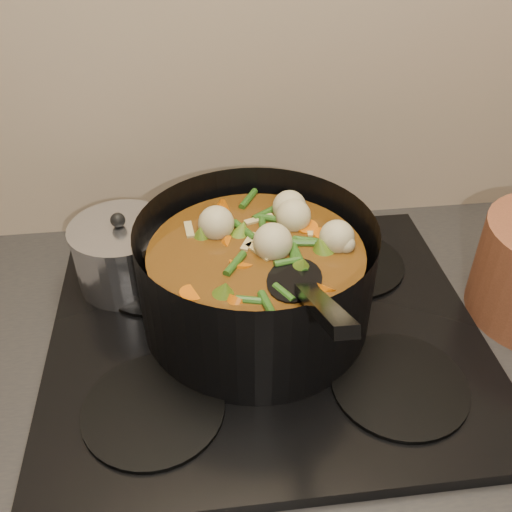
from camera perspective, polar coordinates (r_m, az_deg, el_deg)
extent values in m
plane|color=tan|center=(0.95, -1.66, 23.79)|extent=(4.00, 0.00, 4.00)
cube|color=brown|center=(1.25, 0.70, -23.81)|extent=(2.60, 0.60, 0.86)
cube|color=black|center=(0.88, 0.92, -9.24)|extent=(2.64, 0.64, 0.05)
cube|color=black|center=(0.85, 0.95, -7.62)|extent=(0.62, 0.54, 0.02)
cylinder|color=black|center=(0.75, -10.20, -14.79)|extent=(0.18, 0.18, 0.01)
cylinder|color=black|center=(0.79, 14.15, -12.34)|extent=(0.18, 0.18, 0.01)
cylinder|color=black|center=(0.94, -9.89, -2.21)|extent=(0.18, 0.18, 0.01)
cylinder|color=black|center=(0.97, 9.35, -0.74)|extent=(0.18, 0.18, 0.01)
cylinder|color=black|center=(0.80, 0.00, -1.91)|extent=(0.39, 0.39, 0.16)
cylinder|color=black|center=(0.85, 0.00, -5.90)|extent=(0.32, 0.32, 0.01)
cylinder|color=brown|center=(0.81, 0.00, -2.66)|extent=(0.30, 0.30, 0.11)
cylinder|color=#D8620A|center=(0.79, 3.19, 0.56)|extent=(0.03, 0.04, 0.03)
cylinder|color=#D8620A|center=(0.84, 1.99, 3.32)|extent=(0.05, 0.04, 0.03)
cylinder|color=#D8620A|center=(0.85, -4.83, 3.85)|extent=(0.05, 0.05, 0.03)
cylinder|color=#D8620A|center=(0.77, -4.47, -0.17)|extent=(0.04, 0.04, 0.03)
cylinder|color=#D8620A|center=(0.71, -2.42, -4.09)|extent=(0.04, 0.04, 0.03)
cylinder|color=#D8620A|center=(0.76, 2.28, -1.14)|extent=(0.05, 0.05, 0.03)
cylinder|color=#D8620A|center=(0.80, 5.47, 1.16)|extent=(0.04, 0.04, 0.03)
cylinder|color=#D8620A|center=(0.87, 1.88, 4.66)|extent=(0.04, 0.04, 0.03)
cylinder|color=#D8620A|center=(0.82, -3.13, 2.11)|extent=(0.05, 0.05, 0.03)
sphere|color=beige|center=(0.78, 5.04, 1.56)|extent=(0.05, 0.05, 0.05)
sphere|color=beige|center=(0.83, -0.85, 3.98)|extent=(0.05, 0.05, 0.05)
sphere|color=beige|center=(0.76, -5.07, 0.49)|extent=(0.05, 0.05, 0.05)
sphere|color=beige|center=(0.72, 1.58, -1.91)|extent=(0.05, 0.05, 0.05)
sphere|color=beige|center=(0.79, 4.71, 2.19)|extent=(0.05, 0.05, 0.05)
cone|color=#577C1F|center=(0.71, -2.55, -3.42)|extent=(0.04, 0.04, 0.04)
cone|color=#577C1F|center=(0.74, 6.42, -1.18)|extent=(0.04, 0.04, 0.04)
cone|color=#577C1F|center=(0.84, 3.89, 3.92)|extent=(0.04, 0.04, 0.04)
cone|color=#577C1F|center=(0.83, -4.54, 3.62)|extent=(0.04, 0.04, 0.04)
cone|color=#577C1F|center=(0.74, -6.00, -1.67)|extent=(0.04, 0.04, 0.04)
cone|color=#577C1F|center=(0.71, 3.42, -3.18)|extent=(0.04, 0.04, 0.04)
cylinder|color=#2F5F1C|center=(0.81, 2.19, 2.39)|extent=(0.01, 0.04, 0.01)
cylinder|color=#2F5F1C|center=(0.87, -0.97, 5.12)|extent=(0.04, 0.04, 0.01)
cylinder|color=#2F5F1C|center=(0.83, -5.10, 3.03)|extent=(0.05, 0.02, 0.01)
cylinder|color=#2F5F1C|center=(0.77, -5.25, 0.29)|extent=(0.03, 0.04, 0.01)
cylinder|color=#2F5F1C|center=(0.74, -2.33, -1.12)|extent=(0.03, 0.04, 0.01)
cylinder|color=#2F5F1C|center=(0.69, 1.35, -4.83)|extent=(0.05, 0.02, 0.01)
cylinder|color=#2F5F1C|center=(0.74, 5.77, -1.83)|extent=(0.04, 0.04, 0.01)
cylinder|color=#2F5F1C|center=(0.79, 5.13, 1.17)|extent=(0.01, 0.04, 0.01)
cylinder|color=#2F5F1C|center=(0.81, 2.10, 2.42)|extent=(0.04, 0.04, 0.01)
cylinder|color=#2F5F1C|center=(0.87, -1.17, 5.11)|extent=(0.05, 0.02, 0.01)
cylinder|color=#2F5F1C|center=(0.82, -5.22, 2.95)|extent=(0.03, 0.04, 0.01)
cylinder|color=#2F5F1C|center=(0.77, -5.24, 0.20)|extent=(0.03, 0.04, 0.01)
cylinder|color=#2F5F1C|center=(0.74, -2.24, -1.16)|extent=(0.05, 0.02, 0.01)
cylinder|color=#2F5F1C|center=(0.69, 1.60, -4.80)|extent=(0.04, 0.04, 0.01)
cylinder|color=#2F5F1C|center=(0.74, 5.87, -1.73)|extent=(0.01, 0.04, 0.01)
cube|color=tan|center=(0.77, -5.96, -0.16)|extent=(0.05, 0.01, 0.00)
cube|color=tan|center=(0.72, 1.87, -3.05)|extent=(0.02, 0.05, 0.00)
cube|color=tan|center=(0.80, 5.50, 1.86)|extent=(0.05, 0.03, 0.00)
cube|color=tan|center=(0.84, -2.19, 3.74)|extent=(0.04, 0.04, 0.00)
cube|color=tan|center=(0.75, -5.60, -0.96)|extent=(0.03, 0.05, 0.00)
ellipsoid|color=black|center=(0.73, 3.86, -2.52)|extent=(0.10, 0.11, 0.01)
cube|color=black|center=(0.61, 6.61, -5.04)|extent=(0.03, 0.20, 0.12)
cylinder|color=silver|center=(0.92, -13.03, -0.11)|extent=(0.15, 0.15, 0.09)
cylinder|color=silver|center=(0.89, -13.50, 2.60)|extent=(0.16, 0.16, 0.01)
sphere|color=black|center=(0.88, -13.66, 3.51)|extent=(0.02, 0.02, 0.02)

